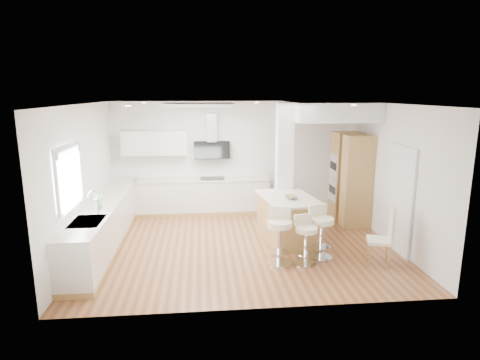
{
  "coord_description": "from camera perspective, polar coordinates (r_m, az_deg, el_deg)",
  "views": [
    {
      "loc": [
        -0.76,
        -7.63,
        3.01
      ],
      "look_at": [
        0.02,
        0.4,
        1.24
      ],
      "focal_mm": 30.0,
      "sensor_mm": 36.0,
      "label": 1
    }
  ],
  "objects": [
    {
      "name": "ceiling",
      "position": [
        8.24,
        0.15,
        -9.08
      ],
      "size": [
        6.0,
        5.0,
        0.02
      ],
      "primitive_type": "cube",
      "color": "white",
      "rests_on": "ground"
    },
    {
      "name": "oven_column",
      "position": [
        9.7,
        15.34,
        0.25
      ],
      "size": [
        0.63,
        1.21,
        2.1
      ],
      "color": "tan",
      "rests_on": "ground"
    },
    {
      "name": "bar_stool_b",
      "position": [
        7.26,
        9.33,
        -8.04
      ],
      "size": [
        0.49,
        0.49,
        0.89
      ],
      "rotation": [
        0.0,
        0.0,
        0.24
      ],
      "color": "silver",
      "rests_on": "ground"
    },
    {
      "name": "counter_back",
      "position": [
        10.13,
        -6.26,
        -0.94
      ],
      "size": [
        3.62,
        0.63,
        2.5
      ],
      "color": "tan",
      "rests_on": "ground"
    },
    {
      "name": "counter_left",
      "position": [
        8.49,
        -18.56,
        -5.81
      ],
      "size": [
        0.63,
        4.5,
        1.35
      ],
      "color": "tan",
      "rests_on": "ground"
    },
    {
      "name": "wall_right",
      "position": [
        8.66,
        20.32,
        0.85
      ],
      "size": [
        0.04,
        5.0,
        2.8
      ],
      "primitive_type": "cube",
      "color": "white",
      "rests_on": "ground"
    },
    {
      "name": "pillar",
      "position": [
        8.92,
        6.28,
        1.87
      ],
      "size": [
        0.35,
        0.35,
        2.8
      ],
      "color": "white",
      "rests_on": "ground"
    },
    {
      "name": "skylight",
      "position": [
        8.24,
        -5.84,
        10.62
      ],
      "size": [
        4.1,
        2.1,
        0.06
      ],
      "color": "white",
      "rests_on": "ground"
    },
    {
      "name": "bar_stool_a",
      "position": [
        7.2,
        5.63,
        -7.53
      ],
      "size": [
        0.54,
        0.54,
        1.02
      ],
      "rotation": [
        0.0,
        0.0,
        -0.19
      ],
      "color": "silver",
      "rests_on": "ground"
    },
    {
      "name": "doorway_right",
      "position": [
        8.21,
        21.74,
        -2.72
      ],
      "size": [
        0.05,
        1.0,
        2.1
      ],
      "color": "#494039",
      "rests_on": "ground"
    },
    {
      "name": "dining_chair",
      "position": [
        7.57,
        19.99,
        -7.18
      ],
      "size": [
        0.52,
        0.52,
        1.08
      ],
      "rotation": [
        0.0,
        0.0,
        -0.29
      ],
      "color": "#F1E8C4",
      "rests_on": "ground"
    },
    {
      "name": "soffit",
      "position": [
        9.48,
        12.2,
        9.6
      ],
      "size": [
        1.78,
        2.2,
        0.4
      ],
      "color": "white",
      "rests_on": "ground"
    },
    {
      "name": "wall_left",
      "position": [
        8.12,
        -21.43,
        0.04
      ],
      "size": [
        0.04,
        5.0,
        2.8
      ],
      "primitive_type": "cube",
      "color": "white",
      "rests_on": "ground"
    },
    {
      "name": "bar_stool_c",
      "position": [
        7.56,
        11.48,
        -6.86
      ],
      "size": [
        0.55,
        0.55,
        0.99
      ],
      "rotation": [
        0.0,
        0.0,
        0.3
      ],
      "color": "silver",
      "rests_on": "ground"
    },
    {
      "name": "window_left",
      "position": [
        7.2,
        -23.17,
        0.81
      ],
      "size": [
        0.06,
        1.28,
        1.07
      ],
      "color": "white",
      "rests_on": "ground"
    },
    {
      "name": "peninsula",
      "position": [
        8.35,
        6.81,
        -5.46
      ],
      "size": [
        1.2,
        1.65,
        1.0
      ],
      "rotation": [
        0.0,
        0.0,
        0.13
      ],
      "color": "tan",
      "rests_on": "ground"
    },
    {
      "name": "ground",
      "position": [
        8.24,
        0.15,
        -9.08
      ],
      "size": [
        6.0,
        6.0,
        0.0
      ],
      "primitive_type": "plane",
      "color": "#9D623A",
      "rests_on": "ground"
    },
    {
      "name": "wall_back",
      "position": [
        10.29,
        -1.23,
        3.34
      ],
      "size": [
        6.0,
        0.04,
        2.8
      ],
      "primitive_type": "cube",
      "color": "white",
      "rests_on": "ground"
    }
  ]
}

